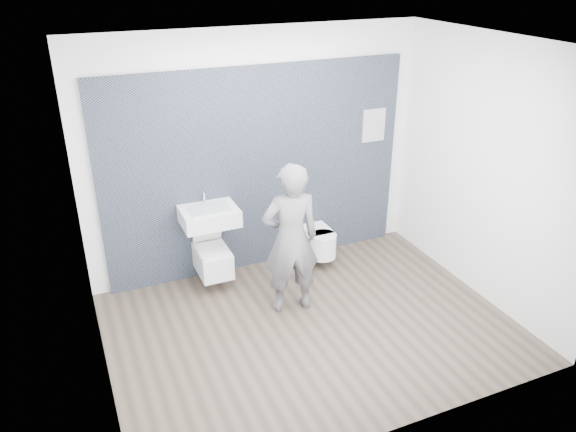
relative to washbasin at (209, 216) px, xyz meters
name	(u,v)px	position (x,y,z in m)	size (l,w,h in m)	color
ground	(311,327)	(0.68, -1.21, -0.87)	(4.00, 4.00, 0.00)	brown
room_shell	(315,168)	(0.68, -1.21, 0.87)	(4.00, 4.00, 4.00)	white
tile_wall	(260,261)	(0.68, 0.26, -0.87)	(3.60, 0.06, 2.40)	black
washbasin	(209,216)	(0.00, 0.00, 0.00)	(0.62, 0.46, 0.46)	white
toilet_square	(213,259)	(0.00, -0.02, -0.53)	(0.35, 0.51, 0.67)	white
toilet_rounded	(319,242)	(1.33, -0.05, -0.58)	(0.33, 0.56, 0.30)	white
info_placard	(366,241)	(2.17, 0.22, -0.87)	(0.30, 0.03, 0.40)	white
visitor	(291,239)	(0.63, -0.79, -0.04)	(0.60, 0.39, 1.65)	slate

